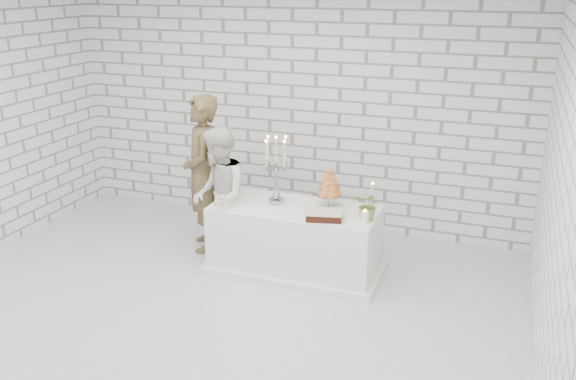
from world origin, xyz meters
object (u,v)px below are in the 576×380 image
object	(u,v)px
groom	(203,174)
candelabra	(276,170)
croquembouche	(329,187)
cake_table	(295,239)
bride	(219,196)

from	to	relation	value
groom	candelabra	bearing A→B (deg)	49.55
candelabra	croquembouche	size ratio (longest dim) A/B	1.72
cake_table	groom	distance (m)	1.36
cake_table	croquembouche	size ratio (longest dim) A/B	4.07
cake_table	groom	bearing A→B (deg)	170.16
bride	croquembouche	size ratio (longest dim) A/B	3.56
groom	bride	size ratio (longest dim) A/B	1.18
groom	candelabra	size ratio (longest dim) A/B	2.44
cake_table	candelabra	size ratio (longest dim) A/B	2.36
cake_table	bride	distance (m)	0.97
candelabra	groom	bearing A→B (deg)	170.51
bride	candelabra	world-z (taller)	bride
groom	candelabra	xyz separation A→B (m)	(0.99, -0.17, 0.20)
bride	croquembouche	world-z (taller)	bride
groom	croquembouche	distance (m)	1.56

